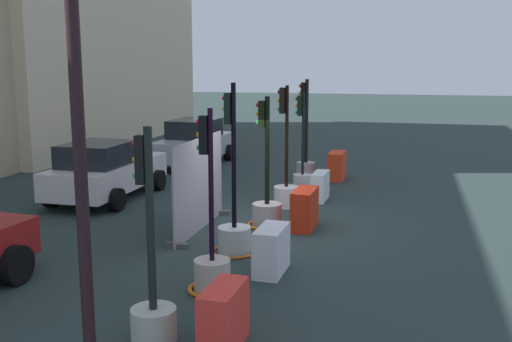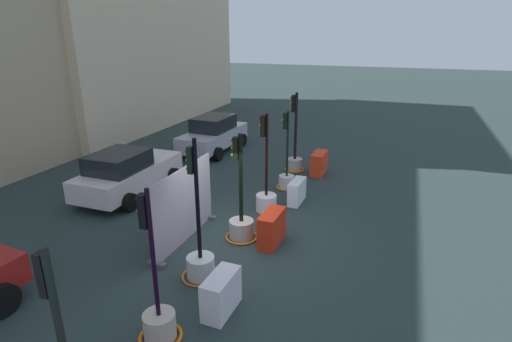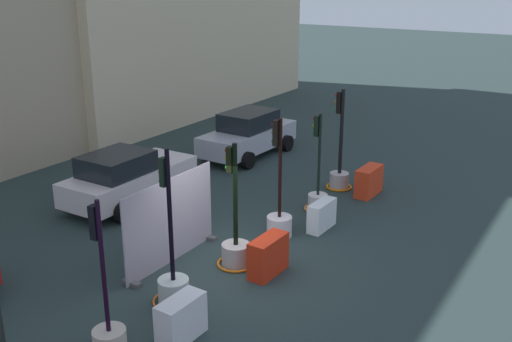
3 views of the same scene
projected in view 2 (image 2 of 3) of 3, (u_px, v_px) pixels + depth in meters
ground_plane at (238, 237)px, 11.47m from camera, size 120.00×120.00×0.00m
traffic_light_1 at (159, 318)px, 7.56m from camera, size 0.84×0.84×3.07m
traffic_light_2 at (200, 259)px, 9.47m from camera, size 0.93×0.93×3.40m
traffic_light_3 at (241, 222)px, 11.27m from camera, size 0.92×0.92×3.03m
traffic_light_4 at (266, 194)px, 12.97m from camera, size 0.67×0.67×3.20m
traffic_light_5 at (286, 176)px, 14.91m from camera, size 0.80×0.80×2.91m
traffic_light_6 at (295, 157)px, 16.76m from camera, size 0.83×0.83×3.25m
construction_barrier_1 at (221, 294)px, 8.31m from camera, size 1.04×0.50×0.85m
construction_barrier_2 at (272, 228)px, 11.01m from camera, size 1.12×0.49×0.91m
construction_barrier_3 at (297, 192)px, 13.67m from camera, size 1.05×0.40×0.79m
construction_barrier_4 at (319, 163)px, 16.40m from camera, size 1.17×0.51×0.90m
car_silver_hatchback at (213, 134)px, 19.44m from camera, size 4.38×2.20×1.69m
car_white_van at (127, 172)px, 14.26m from camera, size 4.32×2.16×1.64m
building_corner_block at (107, 8)px, 24.97m from camera, size 16.65×9.72×13.63m
site_fence_panel at (184, 207)px, 11.00m from camera, size 3.17×0.50×2.10m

